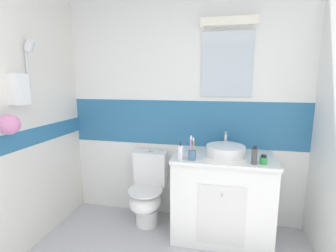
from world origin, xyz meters
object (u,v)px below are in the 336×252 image
at_px(soap_dispenser, 180,152).
at_px(deodorant_spray_can, 254,156).
at_px(toothbrush_cup, 192,154).
at_px(sink_basin, 226,150).
at_px(toilet, 148,191).
at_px(hair_gel_jar, 263,160).

distance_m(soap_dispenser, deodorant_spray_can, 0.65).
xyz_separation_m(soap_dispenser, deodorant_spray_can, (0.65, 0.01, 0.01)).
xyz_separation_m(toothbrush_cup, soap_dispenser, (-0.11, -0.01, 0.01)).
xyz_separation_m(sink_basin, toilet, (-0.81, 0.06, -0.54)).
distance_m(toothbrush_cup, hair_gel_jar, 0.62).
xyz_separation_m(toilet, soap_dispenser, (0.41, -0.27, 0.55)).
relative_size(sink_basin, toothbrush_cup, 1.84).
height_order(toilet, hair_gel_jar, hair_gel_jar).
relative_size(sink_basin, soap_dispenser, 2.42).
xyz_separation_m(soap_dispenser, hair_gel_jar, (0.73, 0.03, -0.03)).
bearing_deg(toilet, toothbrush_cup, -26.83).
distance_m(toilet, soap_dispenser, 0.74).
xyz_separation_m(toilet, toothbrush_cup, (0.51, -0.26, 0.54)).
distance_m(sink_basin, deodorant_spray_can, 0.31).
bearing_deg(soap_dispenser, toilet, 146.08).
relative_size(hair_gel_jar, deodorant_spray_can, 0.51).
height_order(sink_basin, soap_dispenser, sink_basin).
relative_size(soap_dispenser, deodorant_spray_can, 1.08).
height_order(toothbrush_cup, soap_dispenser, toothbrush_cup).
relative_size(toothbrush_cup, deodorant_spray_can, 1.42).
height_order(toothbrush_cup, hair_gel_jar, toothbrush_cup).
bearing_deg(sink_basin, hair_gel_jar, -28.94).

